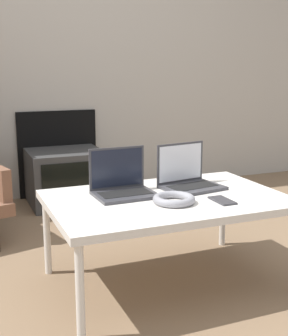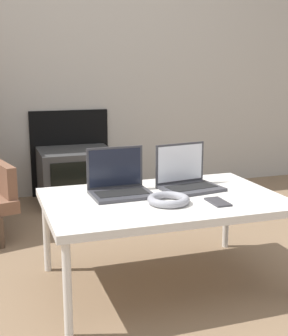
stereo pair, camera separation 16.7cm
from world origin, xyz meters
name	(u,v)px [view 1 (the left image)]	position (x,y,z in m)	size (l,w,h in m)	color
ground_plane	(181,297)	(0.00, 0.00, 0.00)	(14.00, 14.00, 0.00)	#7A6047
wall_back	(70,40)	(0.00, 2.07, 1.29)	(7.00, 0.08, 2.60)	#ADA89E
table	(167,203)	(0.00, 0.17, 0.42)	(1.15, 0.75, 0.45)	silver
laptop_left	(122,185)	(-0.19, 0.30, 0.50)	(0.30, 0.24, 0.23)	#38383D
laptop_right	(188,178)	(0.18, 0.30, 0.50)	(0.33, 0.28, 0.23)	#38383D
headphones	(174,199)	(-0.02, 0.06, 0.47)	(0.20, 0.20, 0.04)	gray
phone	(222,200)	(0.21, 0.00, 0.46)	(0.08, 0.15, 0.01)	#333338
tv	(66,177)	(-0.14, 1.76, 0.21)	(0.58, 0.52, 0.43)	#383838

